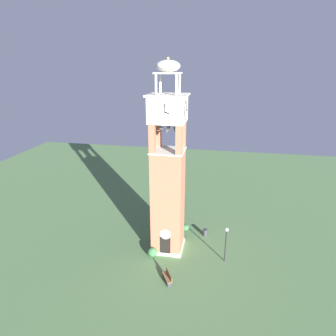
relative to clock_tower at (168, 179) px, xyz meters
The scene contains 7 objects.
ground 8.02m from the clock_tower, 86.53° to the left, with size 80.00×80.00×0.00m, color #517547.
clock_tower is the anchor object (origin of this frame).
park_bench 9.22m from the clock_tower, 79.42° to the right, with size 1.17×1.61×0.95m.
lamp_post 8.21m from the clock_tower, 11.20° to the right, with size 0.36×0.36×3.80m.
trash_bin 9.07m from the clock_tower, 39.13° to the left, with size 0.52×0.52×0.80m, color #2D2D33.
shrub_near_entry 8.65m from the clock_tower, 70.75° to the left, with size 1.03×1.03×0.76m, color #336638.
shrub_left_of_tower 7.86m from the clock_tower, 124.78° to the right, with size 1.00×1.00×1.00m, color #336638.
Camera 1 is at (5.08, -26.35, 18.64)m, focal length 30.79 mm.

